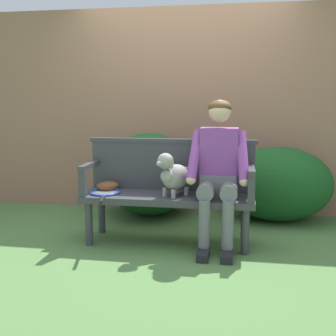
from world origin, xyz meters
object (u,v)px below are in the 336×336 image
object	(u,v)px
garden_bench	(168,201)
person_seated	(218,167)
dog_on_bench	(173,174)
baseball_glove	(108,186)
tennis_racket	(105,193)

from	to	relation	value
garden_bench	person_seated	distance (m)	0.57
garden_bench	dog_on_bench	size ratio (longest dim) A/B	3.89
person_seated	baseball_glove	distance (m)	1.10
person_seated	tennis_racket	bearing A→B (deg)	-176.65
garden_bench	person_seated	world-z (taller)	person_seated
baseball_glove	garden_bench	bearing A→B (deg)	-46.07
dog_on_bench	tennis_racket	bearing A→B (deg)	-178.95
tennis_racket	baseball_glove	world-z (taller)	baseball_glove
garden_bench	baseball_glove	distance (m)	0.62
garden_bench	dog_on_bench	distance (m)	0.28
person_seated	tennis_racket	size ratio (longest dim) A/B	2.30
tennis_racket	baseball_glove	distance (m)	0.16
tennis_racket	baseball_glove	size ratio (longest dim) A/B	2.64
person_seated	baseball_glove	size ratio (longest dim) A/B	6.07
dog_on_bench	garden_bench	bearing A→B (deg)	132.46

